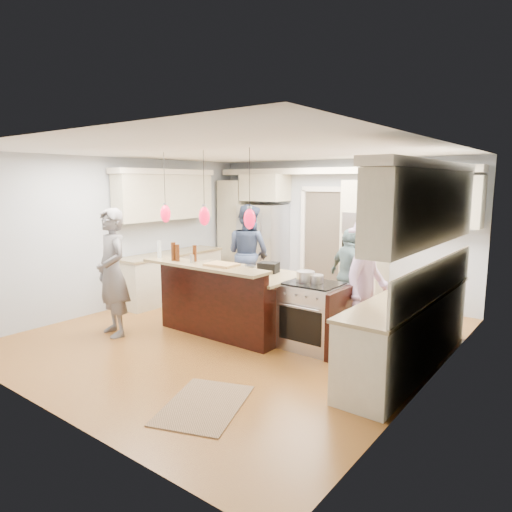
{
  "coord_description": "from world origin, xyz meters",
  "views": [
    {
      "loc": [
        4.17,
        -5.13,
        2.27
      ],
      "look_at": [
        0.0,
        0.35,
        1.15
      ],
      "focal_mm": 32.0,
      "sensor_mm": 36.0,
      "label": 1
    }
  ],
  "objects_px": {
    "person_far_left": "(248,254)",
    "island_range": "(315,316)",
    "person_bar_end": "(112,273)",
    "kitchen_island": "(232,299)",
    "refrigerator": "(263,247)"
  },
  "relations": [
    {
      "from": "kitchen_island",
      "to": "person_far_left",
      "type": "height_order",
      "value": "person_far_left"
    },
    {
      "from": "kitchen_island",
      "to": "island_range",
      "type": "relative_size",
      "value": 2.28
    },
    {
      "from": "refrigerator",
      "to": "island_range",
      "type": "height_order",
      "value": "refrigerator"
    },
    {
      "from": "person_far_left",
      "to": "island_range",
      "type": "bearing_deg",
      "value": 151.77
    },
    {
      "from": "kitchen_island",
      "to": "refrigerator",
      "type": "bearing_deg",
      "value": 116.89
    },
    {
      "from": "kitchen_island",
      "to": "person_far_left",
      "type": "xyz_separation_m",
      "value": [
        -0.85,
        1.48,
        0.44
      ]
    },
    {
      "from": "refrigerator",
      "to": "kitchen_island",
      "type": "bearing_deg",
      "value": -63.11
    },
    {
      "from": "kitchen_island",
      "to": "island_range",
      "type": "xyz_separation_m",
      "value": [
        1.41,
        0.08,
        -0.03
      ]
    },
    {
      "from": "kitchen_island",
      "to": "island_range",
      "type": "distance_m",
      "value": 1.41
    },
    {
      "from": "refrigerator",
      "to": "person_far_left",
      "type": "relative_size",
      "value": 0.97
    },
    {
      "from": "kitchen_island",
      "to": "person_bar_end",
      "type": "distance_m",
      "value": 1.83
    },
    {
      "from": "refrigerator",
      "to": "kitchen_island",
      "type": "xyz_separation_m",
      "value": [
        1.3,
        -2.57,
        -0.41
      ]
    },
    {
      "from": "island_range",
      "to": "kitchen_island",
      "type": "bearing_deg",
      "value": -176.92
    },
    {
      "from": "island_range",
      "to": "person_bar_end",
      "type": "bearing_deg",
      "value": -153.84
    },
    {
      "from": "person_bar_end",
      "to": "person_far_left",
      "type": "bearing_deg",
      "value": 96.21
    }
  ]
}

